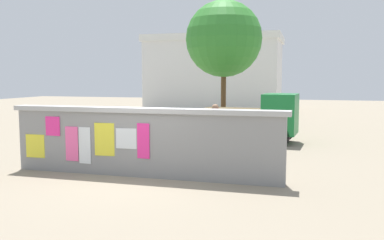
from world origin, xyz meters
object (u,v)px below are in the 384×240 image
Objects in this scene: bicycle_near at (69,148)px; motorcycle at (155,141)px; auto_rickshaw_truck at (254,118)px; person_walking at (215,124)px; tree_roadside at (224,39)px; bicycle_far at (233,152)px.

motorcycle is at bearing 32.70° from bicycle_near.
auto_rickshaw_truck is 4.54m from motorcycle.
tree_roadside is (-1.10, 6.85, 3.30)m from person_walking.
bicycle_far is at bearing -16.44° from motorcycle.
bicycle_far is at bearing -76.94° from tree_roadside.
bicycle_far is 1.03× the size of person_walking.
bicycle_near is at bearing -133.83° from auto_rickshaw_truck.
motorcycle is at bearing -160.54° from person_walking.
person_walking reaches higher than motorcycle.
bicycle_far is (2.62, -0.77, -0.10)m from motorcycle.
tree_roadside is at bearing 84.62° from motorcycle.
bicycle_near is (-2.18, -1.40, -0.10)m from motorcycle.
tree_roadside is (-1.96, 3.83, 3.38)m from auto_rickshaw_truck.
auto_rickshaw_truck is 5.48m from tree_roadside.
auto_rickshaw_truck is 2.17× the size of bicycle_near.
person_walking is (-0.86, -3.01, 0.09)m from auto_rickshaw_truck.
tree_roadside is (-1.92, 8.26, 3.92)m from bicycle_far.
auto_rickshaw_truck reaches higher than motorcycle.
tree_roadside is at bearing 117.09° from auto_rickshaw_truck.
bicycle_near is 4.85m from bicycle_far.
tree_roadside is at bearing 71.99° from bicycle_near.
bicycle_far is at bearing 7.45° from bicycle_near.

